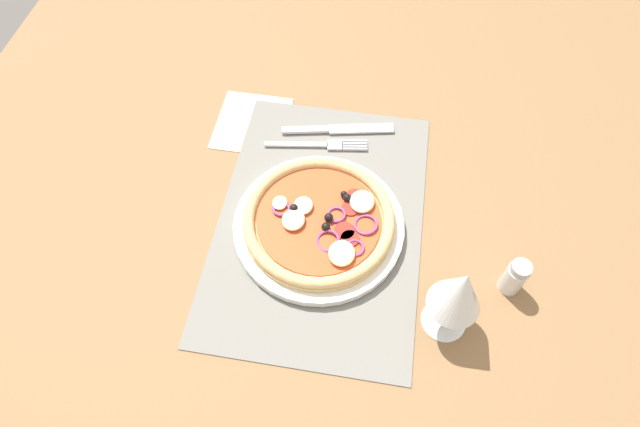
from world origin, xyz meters
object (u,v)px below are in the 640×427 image
(wine_glass, at_px, (459,292))
(napkin, at_px, (252,122))
(pizza, at_px, (320,220))
(knife, at_px, (339,129))
(fork, at_px, (322,145))
(pepper_shaker, at_px, (515,277))
(plate, at_px, (319,226))

(wine_glass, relative_size, napkin, 1.06)
(pizza, relative_size, knife, 1.18)
(fork, relative_size, pepper_shaker, 2.69)
(plate, distance_m, fork, 0.17)
(pizza, xyz_separation_m, fork, (-0.17, -0.02, -0.02))
(pizza, distance_m, napkin, 0.26)
(plate, height_order, knife, plate)
(fork, xyz_separation_m, wine_glass, (0.29, 0.22, 0.09))
(plate, bearing_deg, pizza, 77.80)
(pizza, bearing_deg, wine_glass, 58.55)
(wine_glass, distance_m, napkin, 0.49)
(fork, bearing_deg, napkin, 157.28)
(napkin, bearing_deg, pepper_shaker, 60.59)
(napkin, bearing_deg, plate, 38.01)
(plate, relative_size, pizza, 1.13)
(pizza, height_order, napkin, pizza)
(pizza, xyz_separation_m, napkin, (-0.20, -0.16, -0.03))
(wine_glass, height_order, napkin, wine_glass)
(wine_glass, relative_size, pepper_shaker, 2.22)
(plate, xyz_separation_m, pizza, (0.00, 0.00, 0.02))
(pizza, bearing_deg, plate, -102.20)
(plate, relative_size, napkin, 1.90)
(plate, bearing_deg, napkin, -141.99)
(wine_glass, height_order, pepper_shaker, wine_glass)
(pizza, height_order, pepper_shaker, pepper_shaker)
(pizza, height_order, fork, pizza)
(wine_glass, bearing_deg, pizza, -121.45)
(fork, xyz_separation_m, knife, (-0.04, 0.02, 0.00))
(napkin, relative_size, pepper_shaker, 2.10)
(fork, relative_size, napkin, 1.28)
(pizza, height_order, wine_glass, wine_glass)
(knife, height_order, wine_glass, wine_glass)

